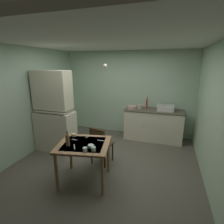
# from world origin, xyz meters

# --- Properties ---
(ground_plane) EXTENTS (4.95, 4.95, 0.00)m
(ground_plane) POSITION_xyz_m (0.00, 0.00, 0.00)
(ground_plane) COLOR #585348
(wall_back) EXTENTS (4.03, 0.10, 2.54)m
(wall_back) POSITION_xyz_m (0.00, 2.02, 1.27)
(wall_back) COLOR #AFCDB1
(wall_back) RESTS_ON ground
(wall_left) EXTENTS (0.10, 4.05, 2.54)m
(wall_left) POSITION_xyz_m (-2.02, 0.00, 1.27)
(wall_left) COLOR #ADCBB0
(wall_left) RESTS_ON ground
(wall_right) EXTENTS (0.10, 4.05, 2.54)m
(wall_right) POSITION_xyz_m (2.02, 0.00, 1.27)
(wall_right) COLOR #B0CFAD
(wall_right) RESTS_ON ground
(ceiling_slab) EXTENTS (4.03, 4.05, 0.10)m
(ceiling_slab) POSITION_xyz_m (0.00, 0.00, 2.59)
(ceiling_slab) COLOR white
(hutch_cabinet) EXTENTS (0.97, 0.49, 2.01)m
(hutch_cabinet) POSITION_xyz_m (-1.46, 0.24, 0.94)
(hutch_cabinet) COLOR beige
(hutch_cabinet) RESTS_ON ground
(counter_cabinet) EXTENTS (1.64, 0.64, 0.89)m
(counter_cabinet) POSITION_xyz_m (0.85, 1.65, 0.45)
(counter_cabinet) COLOR beige
(counter_cabinet) RESTS_ON ground
(sink_basin) EXTENTS (0.44, 0.34, 0.15)m
(sink_basin) POSITION_xyz_m (1.16, 1.65, 0.97)
(sink_basin) COLOR white
(sink_basin) RESTS_ON counter_cabinet
(hand_pump) EXTENTS (0.05, 0.27, 0.39)m
(hand_pump) POSITION_xyz_m (0.63, 1.70, 1.06)
(hand_pump) COLOR maroon
(hand_pump) RESTS_ON counter_cabinet
(mixing_bowl_counter) EXTENTS (0.27, 0.27, 0.08)m
(mixing_bowl_counter) POSITION_xyz_m (0.20, 1.60, 0.94)
(mixing_bowl_counter) COLOR tan
(mixing_bowl_counter) RESTS_ON counter_cabinet
(stoneware_crock) EXTENTS (0.13, 0.13, 0.11)m
(stoneware_crock) POSITION_xyz_m (0.43, 1.68, 0.95)
(stoneware_crock) COLOR beige
(stoneware_crock) RESTS_ON counter_cabinet
(dining_table) EXTENTS (1.05, 0.99, 0.77)m
(dining_table) POSITION_xyz_m (-0.18, -0.71, 0.66)
(dining_table) COLOR #96704B
(dining_table) RESTS_ON ground
(chair_far_side) EXTENTS (0.47, 0.47, 0.85)m
(chair_far_side) POSITION_xyz_m (-0.12, -0.06, 0.47)
(chair_far_side) COLOR #3D2916
(chair_far_side) RESTS_ON ground
(serving_bowl_wide) EXTENTS (0.11, 0.11, 0.05)m
(serving_bowl_wide) POSITION_xyz_m (0.01, -0.80, 0.79)
(serving_bowl_wide) COLOR #ADD1C1
(serving_bowl_wide) RESTS_ON dining_table
(teacup_cream) EXTENTS (0.07, 0.07, 0.08)m
(teacup_cream) POSITION_xyz_m (0.10, -0.91, 0.81)
(teacup_cream) COLOR #ADD1C1
(teacup_cream) RESTS_ON dining_table
(mug_dark) EXTENTS (0.08, 0.08, 0.06)m
(mug_dark) POSITION_xyz_m (-0.52, -0.47, 0.80)
(mug_dark) COLOR beige
(mug_dark) RESTS_ON dining_table
(mug_tall) EXTENTS (0.08, 0.08, 0.07)m
(mug_tall) POSITION_xyz_m (-0.03, -0.97, 0.80)
(mug_tall) COLOR #ADD1C1
(mug_tall) RESTS_ON dining_table
(glass_bottle) EXTENTS (0.07, 0.07, 0.28)m
(glass_bottle) POSITION_xyz_m (-0.41, -0.87, 0.88)
(glass_bottle) COLOR olive
(glass_bottle) RESTS_ON dining_table
(table_knife) EXTENTS (0.12, 0.18, 0.00)m
(table_knife) POSITION_xyz_m (-0.28, -0.88, 0.77)
(table_knife) COLOR silver
(table_knife) RESTS_ON dining_table
(teaspoon_near_bowl) EXTENTS (0.03, 0.14, 0.00)m
(teaspoon_near_bowl) POSITION_xyz_m (-0.24, -0.42, 0.77)
(teaspoon_near_bowl) COLOR beige
(teaspoon_near_bowl) RESTS_ON dining_table
(teaspoon_by_cup) EXTENTS (0.12, 0.03, 0.00)m
(teaspoon_by_cup) POSITION_xyz_m (-0.42, -0.61, 0.77)
(teaspoon_by_cup) COLOR beige
(teaspoon_by_cup) RESTS_ON dining_table
(serving_spoon) EXTENTS (0.13, 0.02, 0.00)m
(serving_spoon) POSITION_xyz_m (0.06, -0.50, 0.77)
(serving_spoon) COLOR beige
(serving_spoon) RESTS_ON dining_table
(pendant_bulb) EXTENTS (0.08, 0.08, 0.08)m
(pendant_bulb) POSITION_xyz_m (-0.13, 0.34, 2.12)
(pendant_bulb) COLOR #F9EFCC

